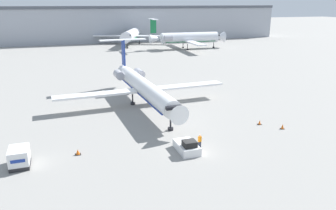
% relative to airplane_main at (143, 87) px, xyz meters
% --- Properties ---
extents(ground_plane, '(600.00, 600.00, 0.00)m').
position_rel_airplane_main_xyz_m(ground_plane, '(0.69, -19.92, -3.29)').
color(ground_plane, gray).
extents(terminal_building, '(180.00, 16.80, 15.56)m').
position_rel_airplane_main_xyz_m(terminal_building, '(0.69, 100.08, 4.52)').
color(terminal_building, '#9EA3AD').
rests_on(terminal_building, ground).
extents(airplane_main, '(30.14, 30.71, 9.94)m').
position_rel_airplane_main_xyz_m(airplane_main, '(0.00, 0.00, 0.00)').
color(airplane_main, white).
rests_on(airplane_main, ground).
extents(pushback_tug, '(2.21, 3.96, 1.70)m').
position_rel_airplane_main_xyz_m(pushback_tug, '(0.18, -19.82, -2.67)').
color(pushback_tug, silver).
rests_on(pushback_tug, ground).
extents(luggage_cart, '(2.05, 2.96, 2.08)m').
position_rel_airplane_main_xyz_m(luggage_cart, '(-18.50, -17.36, -2.24)').
color(luggage_cart, '#232326').
rests_on(luggage_cart, ground).
extents(worker_near_tug, '(0.40, 0.26, 1.83)m').
position_rel_airplane_main_xyz_m(worker_near_tug, '(1.99, -19.50, -2.32)').
color(worker_near_tug, '#232838').
rests_on(worker_near_tug, ground).
extents(traffic_cone_left, '(0.65, 0.65, 0.66)m').
position_rel_airplane_main_xyz_m(traffic_cone_left, '(-12.31, -16.51, -2.97)').
color(traffic_cone_left, black).
rests_on(traffic_cone_left, ground).
extents(traffic_cone_right, '(0.54, 0.54, 0.67)m').
position_rel_airplane_main_xyz_m(traffic_cone_right, '(13.69, -14.80, -2.97)').
color(traffic_cone_right, black).
rests_on(traffic_cone_right, ground).
extents(traffic_cone_mid, '(0.55, 0.55, 0.73)m').
position_rel_airplane_main_xyz_m(traffic_cone_mid, '(15.75, -17.35, -2.94)').
color(traffic_cone_mid, black).
rests_on(traffic_cone_mid, ground).
extents(airplane_parked_far_left, '(32.57, 34.62, 11.47)m').
position_rel_airplane_main_xyz_m(airplane_parked_far_left, '(17.53, 85.11, 1.03)').
color(airplane_parked_far_left, silver).
rests_on(airplane_parked_far_left, ground).
extents(airplane_parked_far_right, '(29.94, 32.53, 11.29)m').
position_rel_airplane_main_xyz_m(airplane_parked_far_right, '(34.07, 64.12, 0.85)').
color(airplane_parked_far_right, silver).
rests_on(airplane_parked_far_right, ground).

